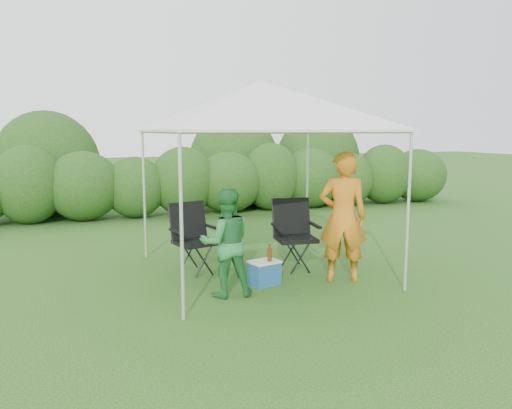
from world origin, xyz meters
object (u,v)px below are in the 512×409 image
object	(u,v)px
chair_left	(193,233)
woman	(226,243)
canopy	(261,107)
chair_right	(294,229)
cooler	(264,273)
man	(343,217)

from	to	relation	value
chair_left	woman	xyz separation A→B (m)	(0.14, -1.27, 0.11)
canopy	woman	distance (m)	2.13
chair_right	chair_left	bearing A→B (deg)	175.63
canopy	woman	world-z (taller)	canopy
chair_right	woman	xyz separation A→B (m)	(-1.38, -0.94, 0.09)
canopy	cooler	bearing A→B (deg)	-105.77
chair_left	man	world-z (taller)	man
man	cooler	xyz separation A→B (m)	(-1.10, 0.20, -0.75)
chair_right	woman	world-z (taller)	woman
woman	canopy	bearing A→B (deg)	-125.90
canopy	chair_right	xyz separation A→B (m)	(0.58, 0.06, -1.86)
man	cooler	distance (m)	1.34
chair_right	cooler	size ratio (longest dim) A/B	2.31
chair_right	man	bearing A→B (deg)	-60.62
canopy	man	xyz separation A→B (m)	(0.93, -0.82, -1.54)
chair_right	woman	distance (m)	1.67
canopy	man	world-z (taller)	canopy
canopy	chair_right	world-z (taller)	canopy
canopy	chair_right	distance (m)	1.94
man	woman	xyz separation A→B (m)	(-1.73, -0.06, -0.22)
man	cooler	world-z (taller)	man
woman	chair_left	bearing A→B (deg)	-77.04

